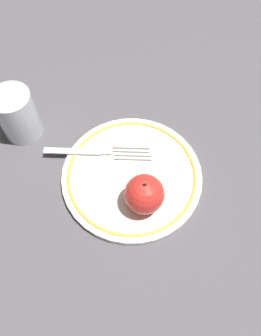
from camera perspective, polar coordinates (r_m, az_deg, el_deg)
The scene contains 5 objects.
ground_plane at distance 0.59m, azimuth 0.14°, elevation -2.62°, with size 2.00×2.00×0.00m, color #4B484C.
plate at distance 0.58m, azimuth -0.00°, elevation -1.31°, with size 0.25×0.25×0.02m.
apple_red_whole at distance 0.52m, azimuth 2.44°, elevation -4.59°, with size 0.07×0.07×0.07m.
fork at distance 0.60m, azimuth -6.47°, elevation 2.80°, with size 0.19×0.03×0.00m.
drinking_glass at distance 0.64m, azimuth -19.13°, elevation 8.78°, with size 0.07×0.07×0.10m, color silver.
Camera 1 is at (-0.02, 0.26, 0.52)m, focal length 35.00 mm.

